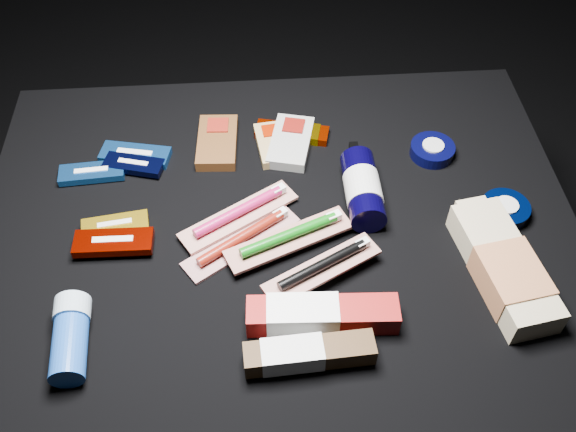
{
  "coord_description": "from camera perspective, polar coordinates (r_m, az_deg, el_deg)",
  "views": [
    {
      "loc": [
        -0.03,
        -0.66,
        1.21
      ],
      "look_at": [
        0.01,
        0.01,
        0.42
      ],
      "focal_mm": 40.0,
      "sensor_mm": 36.0,
      "label": 1
    }
  ],
  "objects": [
    {
      "name": "toothbrush_pack_2",
      "position": [
        1.0,
        0.23,
        -1.85
      ],
      "size": [
        0.21,
        0.12,
        0.02
      ],
      "rotation": [
        0.0,
        0.0,
        0.4
      ],
      "color": "#B2ABA6",
      "rests_on": "cloth_table"
    },
    {
      "name": "bodywash_bottle",
      "position": [
        1.02,
        18.67,
        -4.44
      ],
      "size": [
        0.12,
        0.25,
        0.05
      ],
      "rotation": [
        0.0,
        0.0,
        0.17
      ],
      "color": "#C2B08A",
      "rests_on": "cloth_table"
    },
    {
      "name": "lotion_bottle",
      "position": [
        1.07,
        6.64,
        2.44
      ],
      "size": [
        0.06,
        0.19,
        0.06
      ],
      "rotation": [
        0.0,
        0.0,
        -0.0
      ],
      "color": "black",
      "rests_on": "cloth_table"
    },
    {
      "name": "deodorant_stick",
      "position": [
        0.95,
        -18.79,
        -10.14
      ],
      "size": [
        0.06,
        0.13,
        0.05
      ],
      "rotation": [
        0.0,
        0.0,
        0.07
      ],
      "color": "#1949A3",
      "rests_on": "cloth_table"
    },
    {
      "name": "cream_tin_upper",
      "position": [
        1.18,
        12.7,
        5.74
      ],
      "size": [
        0.08,
        0.08,
        0.02
      ],
      "rotation": [
        0.0,
        0.0,
        -0.34
      ],
      "color": "black",
      "rests_on": "cloth_table"
    },
    {
      "name": "toothbrush_pack_0",
      "position": [
        1.02,
        -4.04,
        -2.07
      ],
      "size": [
        0.19,
        0.15,
        0.02
      ],
      "rotation": [
        0.0,
        0.0,
        0.6
      ],
      "color": "beige",
      "rests_on": "cloth_table"
    },
    {
      "name": "cream_tin_lower",
      "position": [
        1.11,
        18.72,
        0.54
      ],
      "size": [
        0.08,
        0.08,
        0.02
      ],
      "rotation": [
        0.0,
        0.0,
        -0.02
      ],
      "color": "black",
      "rests_on": "cloth_table"
    },
    {
      "name": "toothpaste_carton_red",
      "position": [
        0.92,
        2.46,
        -8.79
      ],
      "size": [
        0.22,
        0.06,
        0.04
      ],
      "rotation": [
        0.0,
        0.0,
        -0.05
      ],
      "color": "maroon",
      "rests_on": "cloth_table"
    },
    {
      "name": "luna_bar_3",
      "position": [
        1.06,
        -15.1,
        -0.83
      ],
      "size": [
        0.11,
        0.05,
        0.01
      ],
      "rotation": [
        0.0,
        0.0,
        0.14
      ],
      "color": "gold",
      "rests_on": "cloth_table"
    },
    {
      "name": "luna_bar_4",
      "position": [
        1.04,
        -15.25,
        -2.27
      ],
      "size": [
        0.12,
        0.05,
        0.02
      ],
      "rotation": [
        0.0,
        0.0,
        -0.02
      ],
      "color": "#6E0900",
      "rests_on": "cloth_table"
    },
    {
      "name": "cloth_table",
      "position": [
        1.2,
        -0.68,
        -7.21
      ],
      "size": [
        0.98,
        0.78,
        0.4
      ],
      "primitive_type": "cube",
      "color": "black",
      "rests_on": "ground"
    },
    {
      "name": "ground",
      "position": [
        1.37,
        -0.61,
        -11.78
      ],
      "size": [
        3.0,
        3.0,
        0.0
      ],
      "primitive_type": "plane",
      "color": "black",
      "rests_on": "ground"
    },
    {
      "name": "luna_bar_1",
      "position": [
        1.16,
        -17.03,
        3.7
      ],
      "size": [
        0.11,
        0.05,
        0.01
      ],
      "rotation": [
        0.0,
        0.0,
        0.07
      ],
      "color": "#174B90",
      "rests_on": "cloth_table"
    },
    {
      "name": "toothbrush_pack_1",
      "position": [
        1.05,
        -4.29,
        0.25
      ],
      "size": [
        0.2,
        0.15,
        0.02
      ],
      "rotation": [
        0.0,
        0.0,
        0.55
      ],
      "color": "beige",
      "rests_on": "cloth_table"
    },
    {
      "name": "luna_bar_2",
      "position": [
        1.16,
        -13.56,
        4.46
      ],
      "size": [
        0.11,
        0.06,
        0.01
      ],
      "rotation": [
        0.0,
        0.0,
        -0.26
      ],
      "color": "black",
      "rests_on": "cloth_table"
    },
    {
      "name": "toothpaste_carton_green",
      "position": [
        0.89,
        1.38,
        -12.15
      ],
      "size": [
        0.18,
        0.05,
        0.03
      ],
      "rotation": [
        0.0,
        0.0,
        0.05
      ],
      "color": "#39230F",
      "rests_on": "cloth_table"
    },
    {
      "name": "toothbrush_pack_3",
      "position": [
        0.96,
        3.19,
        -4.47
      ],
      "size": [
        0.19,
        0.13,
        0.02
      ],
      "rotation": [
        0.0,
        0.0,
        0.49
      ],
      "color": "#B9B2AD",
      "rests_on": "cloth_table"
    },
    {
      "name": "clif_bar_0",
      "position": [
        1.18,
        -6.29,
        6.71
      ],
      "size": [
        0.08,
        0.13,
        0.02
      ],
      "rotation": [
        0.0,
        0.0,
        -0.06
      ],
      "color": "#553115",
      "rests_on": "cloth_table"
    },
    {
      "name": "power_bar",
      "position": [
        1.19,
        0.72,
        7.4
      ],
      "size": [
        0.14,
        0.07,
        0.02
      ],
      "rotation": [
        0.0,
        0.0,
        -0.23
      ],
      "color": "#881600",
      "rests_on": "cloth_table"
    },
    {
      "name": "clif_bar_1",
      "position": [
        1.17,
        0.28,
        6.75
      ],
      "size": [
        0.1,
        0.14,
        0.02
      ],
      "rotation": [
        0.0,
        0.0,
        -0.24
      ],
      "color": "#A0A19A",
      "rests_on": "cloth_table"
    },
    {
      "name": "clif_bar_2",
      "position": [
        1.17,
        -1.33,
        6.53
      ],
      "size": [
        0.07,
        0.11,
        0.02
      ],
      "rotation": [
        0.0,
        0.0,
        0.12
      ],
      "color": "tan",
      "rests_on": "cloth_table"
    },
    {
      "name": "luna_bar_0",
      "position": [
        1.18,
        -13.42,
        5.3
      ],
      "size": [
        0.13,
        0.07,
        0.02
      ],
      "rotation": [
        0.0,
        0.0,
        -0.21
      ],
      "color": "#17509E",
      "rests_on": "cloth_table"
    }
  ]
}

